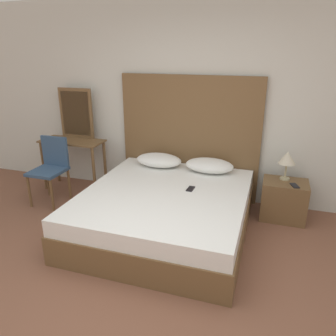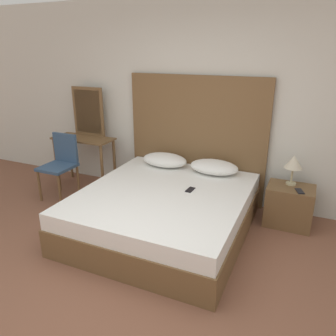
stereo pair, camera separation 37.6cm
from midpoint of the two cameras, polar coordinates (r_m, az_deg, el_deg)
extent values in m
plane|color=brown|center=(3.01, -5.55, -22.95)|extent=(16.00, 16.00, 0.00)
cube|color=silver|center=(4.53, 9.42, 10.94)|extent=(10.00, 0.06, 2.70)
cube|color=brown|center=(3.93, 2.15, -8.73)|extent=(1.86, 2.06, 0.32)
cube|color=white|center=(3.81, 2.20, -5.40)|extent=(1.83, 2.02, 0.19)
cube|color=brown|center=(4.59, 7.24, 4.96)|extent=(1.96, 0.05, 1.73)
ellipsoid|color=white|center=(4.54, 1.80, 1.38)|extent=(0.64, 0.39, 0.18)
ellipsoid|color=white|center=(4.33, 10.50, 0.12)|extent=(0.64, 0.39, 0.18)
cube|color=black|center=(3.82, 6.72, -3.84)|extent=(0.08, 0.15, 0.01)
cube|color=brown|center=(4.33, 22.70, -6.14)|extent=(0.54, 0.41, 0.50)
cylinder|color=tan|center=(4.31, 22.99, -2.54)|extent=(0.12, 0.12, 0.02)
cylinder|color=tan|center=(4.27, 23.18, -1.24)|extent=(0.02, 0.02, 0.19)
cone|color=beige|center=(4.22, 23.50, 0.95)|extent=(0.21, 0.21, 0.16)
cube|color=black|center=(4.14, 24.43, -3.74)|extent=(0.12, 0.16, 0.01)
cube|color=brown|center=(5.12, -12.55, 5.00)|extent=(0.94, 0.41, 0.02)
cylinder|color=brown|center=(5.37, -17.01, 1.01)|extent=(0.04, 0.04, 0.74)
cylinder|color=brown|center=(4.87, -9.25, -0.32)|extent=(0.04, 0.04, 0.74)
cylinder|color=brown|center=(5.61, -14.83, 2.03)|extent=(0.04, 0.04, 0.74)
cylinder|color=brown|center=(5.13, -7.24, 0.86)|extent=(0.04, 0.04, 0.74)
cube|color=brown|center=(5.18, -11.69, 9.58)|extent=(0.54, 0.03, 0.74)
cube|color=#B2BCC6|center=(5.18, -11.75, 9.56)|extent=(0.46, 0.01, 0.65)
cube|color=#334C6B|center=(4.82, -16.64, 0.11)|extent=(0.42, 0.46, 0.04)
cube|color=#334C6B|center=(4.90, -15.36, 3.40)|extent=(0.40, 0.04, 0.42)
cylinder|color=brown|center=(4.89, -19.45, -3.01)|extent=(0.04, 0.04, 0.45)
cylinder|color=brown|center=(4.66, -16.19, -3.79)|extent=(0.04, 0.04, 0.45)
cylinder|color=brown|center=(5.16, -16.51, -1.47)|extent=(0.04, 0.04, 0.45)
cylinder|color=brown|center=(4.94, -13.29, -2.13)|extent=(0.04, 0.04, 0.45)
camera|label=1|loc=(0.19, -87.14, 1.05)|focal=35.00mm
camera|label=2|loc=(0.19, 92.86, -1.05)|focal=35.00mm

